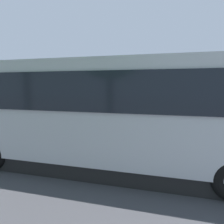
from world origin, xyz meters
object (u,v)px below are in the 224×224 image
tour_bus (106,116)px  spectator_centre (115,123)px  spectator_far_left (166,123)px  spectator_left (139,120)px  stunt_motorcycle (80,112)px  spectator_right (95,119)px  parked_motorcycle_silver (142,140)px

tour_bus → spectator_centre: size_ratio=5.67×
spectator_far_left → tour_bus: bearing=56.6°
spectator_centre → spectator_left: bearing=-158.7°
spectator_left → spectator_centre: 1.04m
spectator_centre → stunt_motorcycle: 6.85m
spectator_far_left → spectator_right: size_ratio=0.99×
spectator_centre → parked_motorcycle_silver: bearing=154.1°
tour_bus → parked_motorcycle_silver: bearing=-116.6°
tour_bus → stunt_motorcycle: size_ratio=4.58×
spectator_far_left → stunt_motorcycle: spectator_far_left is taller
tour_bus → spectator_far_left: tour_bus is taller
spectator_left → tour_bus: bearing=78.3°
tour_bus → spectator_left: bearing=-101.7°
tour_bus → spectator_far_left: 3.17m
tour_bus → spectator_centre: 2.53m
tour_bus → spectator_far_left: bearing=-123.4°
spectator_centre → spectator_right: bearing=-11.6°
tour_bus → spectator_right: size_ratio=5.25×
parked_motorcycle_silver → spectator_right: bearing=-20.0°
stunt_motorcycle → spectator_left: bearing=135.8°
spectator_centre → spectator_right: size_ratio=0.92×
stunt_motorcycle → spectator_far_left: bearing=140.4°
spectator_left → parked_motorcycle_silver: (-0.32, 1.00, -0.60)m
spectator_far_left → parked_motorcycle_silver: (0.82, 0.82, -0.58)m
tour_bus → parked_motorcycle_silver: size_ratio=4.57×
spectator_right → parked_motorcycle_silver: (-2.26, 0.82, -0.59)m
tour_bus → stunt_motorcycle: tour_bus is taller
spectator_centre → spectator_right: 1.00m
spectator_left → parked_motorcycle_silver: size_ratio=0.88×
spectator_far_left → parked_motorcycle_silver: 1.30m
spectator_centre → parked_motorcycle_silver: spectator_centre is taller
spectator_far_left → spectator_left: bearing=-9.0°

